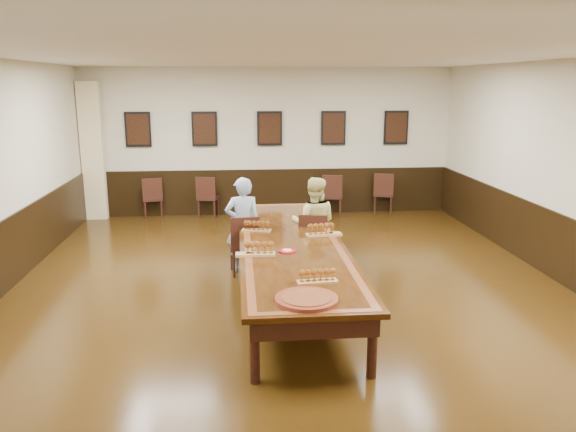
{
  "coord_description": "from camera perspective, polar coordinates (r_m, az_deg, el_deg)",
  "views": [
    {
      "loc": [
        -0.7,
        -7.3,
        2.86
      ],
      "look_at": [
        0.0,
        0.5,
        1.0
      ],
      "focal_mm": 35.0,
      "sensor_mm": 36.0,
      "label": 1
    }
  ],
  "objects": [
    {
      "name": "chair_man",
      "position": [
        8.61,
        -4.5,
        -2.84
      ],
      "size": [
        0.48,
        0.52,
        0.93
      ],
      "primitive_type": null,
      "rotation": [
        0.0,
        0.0,
        3.24
      ],
      "color": "black",
      "rests_on": "floor"
    },
    {
      "name": "chair_woman",
      "position": [
        8.72,
        2.6,
        -2.6
      ],
      "size": [
        0.52,
        0.55,
        0.93
      ],
      "primitive_type": null,
      "rotation": [
        0.0,
        0.0,
        2.96
      ],
      "color": "black",
      "rests_on": "floor"
    },
    {
      "name": "conference_table",
      "position": [
        7.67,
        0.34,
        -3.69
      ],
      "size": [
        1.4,
        5.0,
        0.76
      ],
      "color": "black",
      "rests_on": "floor"
    },
    {
      "name": "spare_chair_b",
      "position": [
        12.34,
        -8.11,
        1.99
      ],
      "size": [
        0.51,
        0.54,
        0.91
      ],
      "primitive_type": null,
      "rotation": [
        0.0,
        0.0,
        2.94
      ],
      "color": "black",
      "rests_on": "floor"
    },
    {
      "name": "spare_chair_d",
      "position": [
        12.77,
        9.65,
        2.34
      ],
      "size": [
        0.54,
        0.57,
        0.92
      ],
      "primitive_type": null,
      "rotation": [
        0.0,
        0.0,
        2.88
      ],
      "color": "black",
      "rests_on": "floor"
    },
    {
      "name": "wall_front",
      "position": [
        2.71,
        10.89,
        -14.67
      ],
      "size": [
        8.0,
        0.02,
        3.2
      ],
      "primitive_type": "cube",
      "color": "beige",
      "rests_on": "floor"
    },
    {
      "name": "floor",
      "position": [
        7.88,
        0.33,
        -8.01
      ],
      "size": [
        8.0,
        10.0,
        0.02
      ],
      "primitive_type": "cube",
      "color": "black",
      "rests_on": "ground"
    },
    {
      "name": "wall_back",
      "position": [
        12.4,
        -1.89,
        7.52
      ],
      "size": [
        8.0,
        0.02,
        3.2
      ],
      "primitive_type": "cube",
      "color": "beige",
      "rests_on": "floor"
    },
    {
      "name": "wainscoting",
      "position": [
        7.71,
        0.34,
        -4.48
      ],
      "size": [
        8.0,
        10.0,
        1.0
      ],
      "color": "black",
      "rests_on": "floor"
    },
    {
      "name": "red_plate_grp",
      "position": [
        7.2,
        -0.1,
        -3.59
      ],
      "size": [
        0.22,
        0.22,
        0.03
      ],
      "color": "#B50C1A",
      "rests_on": "conference_table"
    },
    {
      "name": "spare_chair_a",
      "position": [
        12.52,
        -13.65,
        1.86
      ],
      "size": [
        0.51,
        0.54,
        0.89
      ],
      "primitive_type": null,
      "rotation": [
        0.0,
        0.0,
        3.37
      ],
      "color": "black",
      "rests_on": "floor"
    },
    {
      "name": "flight_d",
      "position": [
        6.1,
        3.01,
        -6.15
      ],
      "size": [
        0.45,
        0.18,
        0.16
      ],
      "color": "#AE7F49",
      "rests_on": "conference_table"
    },
    {
      "name": "carved_platter",
      "position": [
        5.63,
        1.89,
        -8.43
      ],
      "size": [
        0.63,
        0.63,
        0.05
      ],
      "color": "#5B1E12",
      "rests_on": "conference_table"
    },
    {
      "name": "pink_phone",
      "position": [
        8.04,
        4.37,
        -1.87
      ],
      "size": [
        0.08,
        0.14,
        0.01
      ],
      "primitive_type": "cube",
      "rotation": [
        0.0,
        0.0,
        -0.15
      ],
      "color": "#DF4A95",
      "rests_on": "conference_table"
    },
    {
      "name": "flight_b",
      "position": [
        7.95,
        3.59,
        -1.41
      ],
      "size": [
        0.52,
        0.21,
        0.19
      ],
      "color": "#AE7F49",
      "rests_on": "conference_table"
    },
    {
      "name": "ceiling",
      "position": [
        7.34,
        0.37,
        16.08
      ],
      "size": [
        8.0,
        10.0,
        0.02
      ],
      "primitive_type": "cube",
      "color": "white",
      "rests_on": "floor"
    },
    {
      "name": "flight_c",
      "position": [
        7.04,
        -3.21,
        -3.36
      ],
      "size": [
        0.5,
        0.17,
        0.19
      ],
      "color": "#AE7F49",
      "rests_on": "conference_table"
    },
    {
      "name": "posters",
      "position": [
        12.3,
        -1.88,
        8.88
      ],
      "size": [
        6.14,
        0.04,
        0.74
      ],
      "color": "black",
      "rests_on": "wall_back"
    },
    {
      "name": "spare_chair_c",
      "position": [
        12.38,
        4.53,
        2.16
      ],
      "size": [
        0.52,
        0.55,
        0.93
      ],
      "primitive_type": null,
      "rotation": [
        0.0,
        0.0,
        2.93
      ],
      "color": "black",
      "rests_on": "floor"
    },
    {
      "name": "person_man",
      "position": [
        8.63,
        -4.61,
        -0.9
      ],
      "size": [
        0.58,
        0.41,
        1.48
      ],
      "primitive_type": "imported",
      "rotation": [
        0.0,
        0.0,
        3.24
      ],
      "color": "#4F84C6",
      "rests_on": "floor"
    },
    {
      "name": "flight_a",
      "position": [
        8.19,
        -3.23,
        -1.06
      ],
      "size": [
        0.45,
        0.22,
        0.16
      ],
      "color": "#AE7F49",
      "rests_on": "conference_table"
    },
    {
      "name": "curtain",
      "position": [
        12.58,
        -19.25,
        6.19
      ],
      "size": [
        0.45,
        0.18,
        2.9
      ],
      "primitive_type": "cube",
      "color": "beige",
      "rests_on": "floor"
    },
    {
      "name": "person_woman",
      "position": [
        8.75,
        2.65,
        -0.76
      ],
      "size": [
        0.81,
        0.69,
        1.46
      ],
      "primitive_type": "imported",
      "rotation": [
        0.0,
        0.0,
        2.96
      ],
      "color": "#E7E490",
      "rests_on": "floor"
    }
  ]
}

